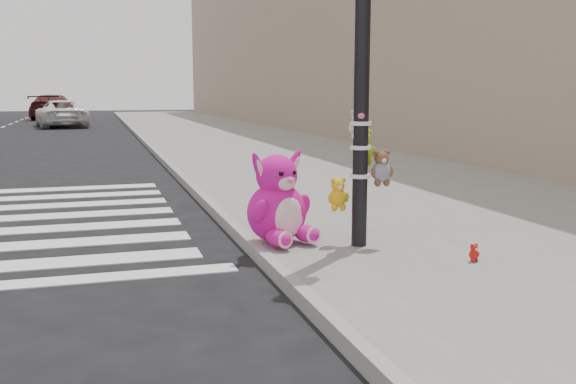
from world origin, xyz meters
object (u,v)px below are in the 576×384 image
object	(u,v)px
red_teddy	(474,253)
car_white_near	(61,114)
signal_pole	(362,88)
pink_bunny	(278,205)

from	to	relation	value
red_teddy	car_white_near	size ratio (longest dim) A/B	0.04
signal_pole	pink_bunny	world-z (taller)	signal_pole
red_teddy	car_white_near	distance (m)	29.82
red_teddy	signal_pole	bearing A→B (deg)	121.22
pink_bunny	car_white_near	distance (m)	28.29
signal_pole	pink_bunny	size ratio (longest dim) A/B	3.91
pink_bunny	red_teddy	bearing A→B (deg)	-59.57
red_teddy	car_white_near	world-z (taller)	car_white_near
signal_pole	car_white_near	xyz separation A→B (m)	(-4.29, 28.43, -1.13)
signal_pole	red_teddy	bearing A→B (deg)	-50.62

